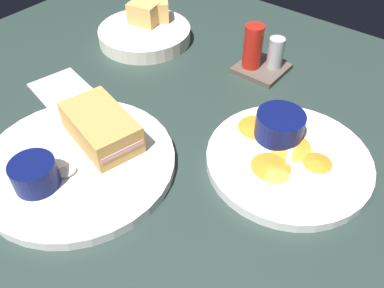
{
  "coord_description": "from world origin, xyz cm",
  "views": [
    {
      "loc": [
        35.97,
        -33.62,
        44.68
      ],
      "look_at": [
        8.98,
        0.35,
        3.0
      ],
      "focal_mm": 37.7,
      "sensor_mm": 36.0,
      "label": 1
    }
  ],
  "objects_px": {
    "sandwich_half_near": "(101,127)",
    "ramekin_light_gravy": "(280,125)",
    "plate_chips_companion": "(288,160)",
    "bread_basket_rear": "(145,31)",
    "ramekin_dark_sauce": "(34,173)",
    "condiment_caddy": "(261,55)",
    "spoon_by_gravy_ramekin": "(292,132)",
    "spoon_by_dark_ramekin": "(74,169)",
    "plate_sandwich_main": "(79,163)"
  },
  "relations": [
    {
      "from": "sandwich_half_near",
      "to": "bread_basket_rear",
      "type": "height_order",
      "value": "bread_basket_rear"
    },
    {
      "from": "sandwich_half_near",
      "to": "ramekin_light_gravy",
      "type": "relative_size",
      "value": 1.93
    },
    {
      "from": "sandwich_half_near",
      "to": "bread_basket_rear",
      "type": "relative_size",
      "value": 0.74
    },
    {
      "from": "ramekin_dark_sauce",
      "to": "ramekin_light_gravy",
      "type": "bearing_deg",
      "value": 54.43
    },
    {
      "from": "plate_sandwich_main",
      "to": "ramekin_light_gravy",
      "type": "height_order",
      "value": "ramekin_light_gravy"
    },
    {
      "from": "condiment_caddy",
      "to": "bread_basket_rear",
      "type": "bearing_deg",
      "value": -168.88
    },
    {
      "from": "bread_basket_rear",
      "to": "condiment_caddy",
      "type": "xyz_separation_m",
      "value": [
        0.26,
        0.05,
        0.01
      ]
    },
    {
      "from": "spoon_by_dark_ramekin",
      "to": "ramekin_light_gravy",
      "type": "bearing_deg",
      "value": 52.41
    },
    {
      "from": "spoon_by_dark_ramekin",
      "to": "ramekin_light_gravy",
      "type": "distance_m",
      "value": 0.31
    },
    {
      "from": "ramekin_dark_sauce",
      "to": "bread_basket_rear",
      "type": "xyz_separation_m",
      "value": [
        -0.18,
        0.41,
        -0.02
      ]
    },
    {
      "from": "sandwich_half_near",
      "to": "ramekin_light_gravy",
      "type": "distance_m",
      "value": 0.27
    },
    {
      "from": "ramekin_dark_sauce",
      "to": "spoon_by_gravy_ramekin",
      "type": "distance_m",
      "value": 0.39
    },
    {
      "from": "sandwich_half_near",
      "to": "spoon_by_dark_ramekin",
      "type": "bearing_deg",
      "value": -75.94
    },
    {
      "from": "plate_sandwich_main",
      "to": "ramekin_dark_sauce",
      "type": "distance_m",
      "value": 0.07
    },
    {
      "from": "plate_chips_companion",
      "to": "ramekin_light_gravy",
      "type": "distance_m",
      "value": 0.06
    },
    {
      "from": "ramekin_dark_sauce",
      "to": "bread_basket_rear",
      "type": "distance_m",
      "value": 0.44
    },
    {
      "from": "plate_chips_companion",
      "to": "condiment_caddy",
      "type": "xyz_separation_m",
      "value": [
        -0.17,
        0.19,
        0.03
      ]
    },
    {
      "from": "plate_sandwich_main",
      "to": "spoon_by_dark_ramekin",
      "type": "distance_m",
      "value": 0.03
    },
    {
      "from": "plate_chips_companion",
      "to": "spoon_by_gravy_ramekin",
      "type": "height_order",
      "value": "spoon_by_gravy_ramekin"
    },
    {
      "from": "ramekin_dark_sauce",
      "to": "condiment_caddy",
      "type": "height_order",
      "value": "condiment_caddy"
    },
    {
      "from": "bread_basket_rear",
      "to": "condiment_caddy",
      "type": "distance_m",
      "value": 0.26
    },
    {
      "from": "spoon_by_dark_ramekin",
      "to": "bread_basket_rear",
      "type": "distance_m",
      "value": 0.41
    },
    {
      "from": "spoon_by_dark_ramekin",
      "to": "spoon_by_gravy_ramekin",
      "type": "height_order",
      "value": "same"
    },
    {
      "from": "plate_sandwich_main",
      "to": "bread_basket_rear",
      "type": "xyz_separation_m",
      "value": [
        -0.18,
        0.34,
        0.01
      ]
    },
    {
      "from": "bread_basket_rear",
      "to": "sandwich_half_near",
      "type": "bearing_deg",
      "value": -58.03
    },
    {
      "from": "ramekin_dark_sauce",
      "to": "bread_basket_rear",
      "type": "bearing_deg",
      "value": 113.45
    },
    {
      "from": "ramekin_light_gravy",
      "to": "condiment_caddy",
      "type": "bearing_deg",
      "value": 129.42
    },
    {
      "from": "bread_basket_rear",
      "to": "condiment_caddy",
      "type": "bearing_deg",
      "value": 11.12
    },
    {
      "from": "plate_chips_companion",
      "to": "bread_basket_rear",
      "type": "bearing_deg",
      "value": 161.73
    },
    {
      "from": "sandwich_half_near",
      "to": "condiment_caddy",
      "type": "xyz_separation_m",
      "value": [
        0.08,
        0.34,
        -0.01
      ]
    },
    {
      "from": "ramekin_dark_sauce",
      "to": "plate_sandwich_main",
      "type": "bearing_deg",
      "value": 84.64
    },
    {
      "from": "ramekin_light_gravy",
      "to": "plate_chips_companion",
      "type": "bearing_deg",
      "value": -39.81
    },
    {
      "from": "spoon_by_gravy_ramekin",
      "to": "bread_basket_rear",
      "type": "relative_size",
      "value": 0.49
    },
    {
      "from": "sandwich_half_near",
      "to": "plate_sandwich_main",
      "type": "bearing_deg",
      "value": -86.36
    },
    {
      "from": "plate_chips_companion",
      "to": "bread_basket_rear",
      "type": "height_order",
      "value": "bread_basket_rear"
    },
    {
      "from": "spoon_by_dark_ramekin",
      "to": "condiment_caddy",
      "type": "relative_size",
      "value": 1.01
    },
    {
      "from": "spoon_by_dark_ramekin",
      "to": "plate_chips_companion",
      "type": "relative_size",
      "value": 0.39
    },
    {
      "from": "ramekin_dark_sauce",
      "to": "ramekin_light_gravy",
      "type": "height_order",
      "value": "ramekin_light_gravy"
    },
    {
      "from": "sandwich_half_near",
      "to": "spoon_by_dark_ramekin",
      "type": "distance_m",
      "value": 0.08
    },
    {
      "from": "sandwich_half_near",
      "to": "spoon_by_dark_ramekin",
      "type": "xyz_separation_m",
      "value": [
        0.02,
        -0.07,
        -0.02
      ]
    },
    {
      "from": "ramekin_dark_sauce",
      "to": "condiment_caddy",
      "type": "distance_m",
      "value": 0.46
    },
    {
      "from": "plate_sandwich_main",
      "to": "condiment_caddy",
      "type": "bearing_deg",
      "value": 79.23
    },
    {
      "from": "ramekin_dark_sauce",
      "to": "spoon_by_gravy_ramekin",
      "type": "bearing_deg",
      "value": 53.87
    },
    {
      "from": "condiment_caddy",
      "to": "plate_sandwich_main",
      "type": "bearing_deg",
      "value": -100.77
    },
    {
      "from": "ramekin_dark_sauce",
      "to": "condiment_caddy",
      "type": "bearing_deg",
      "value": 79.99
    },
    {
      "from": "ramekin_light_gravy",
      "to": "spoon_by_gravy_ramekin",
      "type": "relative_size",
      "value": 0.79
    },
    {
      "from": "sandwich_half_near",
      "to": "spoon_by_dark_ramekin",
      "type": "relative_size",
      "value": 1.51
    },
    {
      "from": "ramekin_dark_sauce",
      "to": "plate_chips_companion",
      "type": "bearing_deg",
      "value": 46.82
    },
    {
      "from": "bread_basket_rear",
      "to": "condiment_caddy",
      "type": "relative_size",
      "value": 2.07
    },
    {
      "from": "spoon_by_gravy_ramekin",
      "to": "ramekin_light_gravy",
      "type": "bearing_deg",
      "value": -135.09
    }
  ]
}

